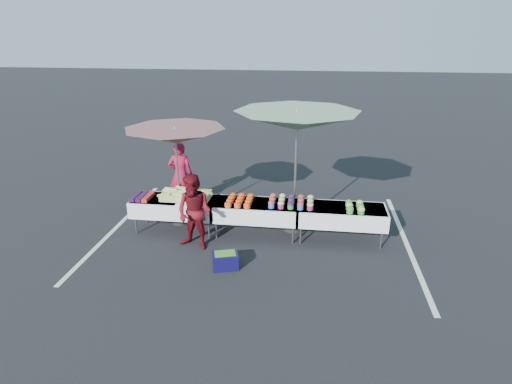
# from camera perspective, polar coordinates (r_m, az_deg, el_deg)

# --- Properties ---
(ground) EXTENTS (80.00, 80.00, 0.00)m
(ground) POSITION_cam_1_polar(r_m,az_deg,el_deg) (9.44, -0.00, -5.68)
(ground) COLOR black
(stripe_left) EXTENTS (0.10, 5.00, 0.00)m
(stripe_left) POSITION_cam_1_polar(r_m,az_deg,el_deg) (10.32, -17.96, -4.34)
(stripe_left) COLOR silver
(stripe_left) RESTS_ON ground
(stripe_right) EXTENTS (0.10, 5.00, 0.00)m
(stripe_right) POSITION_cam_1_polar(r_m,az_deg,el_deg) (9.60, 19.43, -6.49)
(stripe_right) COLOR silver
(stripe_right) RESTS_ON ground
(table_left) EXTENTS (1.86, 0.81, 0.75)m
(table_left) POSITION_cam_1_polar(r_m,az_deg,el_deg) (9.58, -10.74, -1.82)
(table_left) COLOR white
(table_left) RESTS_ON ground
(table_center) EXTENTS (1.86, 0.81, 0.75)m
(table_center) POSITION_cam_1_polar(r_m,az_deg,el_deg) (9.19, -0.00, -2.43)
(table_center) COLOR white
(table_center) RESTS_ON ground
(table_right) EXTENTS (1.86, 0.81, 0.75)m
(table_right) POSITION_cam_1_polar(r_m,az_deg,el_deg) (9.15, 11.26, -2.97)
(table_right) COLOR white
(table_right) RESTS_ON ground
(berry_punnets) EXTENTS (0.40, 0.54, 0.08)m
(berry_punnets) POSITION_cam_1_polar(r_m,az_deg,el_deg) (9.69, -14.92, -0.58)
(berry_punnets) COLOR black
(berry_punnets) RESTS_ON table_left
(corn_pile) EXTENTS (1.16, 0.57, 0.26)m
(corn_pile) POSITION_cam_1_polar(r_m,az_deg,el_deg) (9.45, -9.36, -0.37)
(corn_pile) COLOR #BCBD61
(corn_pile) RESTS_ON table_left
(plastic_bags) EXTENTS (0.30, 0.25, 0.05)m
(plastic_bags) POSITION_cam_1_polar(r_m,az_deg,el_deg) (9.15, -9.60, -1.54)
(plastic_bags) COLOR white
(plastic_bags) RESTS_ON table_left
(carrot_bowls) EXTENTS (0.55, 0.69, 0.11)m
(carrot_bowls) POSITION_cam_1_polar(r_m,az_deg,el_deg) (9.15, -2.18, -1.09)
(carrot_bowls) COLOR #E85719
(carrot_bowls) RESTS_ON table_center
(potato_cups) EXTENTS (0.94, 0.58, 0.16)m
(potato_cups) POSITION_cam_1_polar(r_m,az_deg,el_deg) (9.03, 4.72, -1.23)
(potato_cups) COLOR blue
(potato_cups) RESTS_ON table_right
(bean_baskets) EXTENTS (0.36, 0.50, 0.15)m
(bean_baskets) POSITION_cam_1_polar(r_m,az_deg,el_deg) (8.98, 13.06, -1.91)
(bean_baskets) COLOR #228B34
(bean_baskets) RESTS_ON table_right
(vendor) EXTENTS (0.64, 0.45, 1.66)m
(vendor) POSITION_cam_1_polar(r_m,az_deg,el_deg) (10.82, -10.02, 2.30)
(vendor) COLOR #A71335
(vendor) RESTS_ON ground
(customer) EXTENTS (0.91, 0.80, 1.57)m
(customer) POSITION_cam_1_polar(r_m,az_deg,el_deg) (8.66, -8.22, -2.72)
(customer) COLOR #5E0E16
(customer) RESTS_ON ground
(umbrella_left) EXTENTS (2.32, 2.32, 2.26)m
(umbrella_left) POSITION_cam_1_polar(r_m,az_deg,el_deg) (9.50, -10.70, 7.30)
(umbrella_left) COLOR black
(umbrella_left) RESTS_ON ground
(umbrella_right) EXTENTS (2.99, 2.99, 2.70)m
(umbrella_right) POSITION_cam_1_polar(r_m,az_deg,el_deg) (8.95, 5.50, 9.34)
(umbrella_right) COLOR black
(umbrella_right) RESTS_ON ground
(storage_bin) EXTENTS (0.55, 0.47, 0.31)m
(storage_bin) POSITION_cam_1_polar(r_m,az_deg,el_deg) (8.15, -4.13, -9.04)
(storage_bin) COLOR #0E0B3A
(storage_bin) RESTS_ON ground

